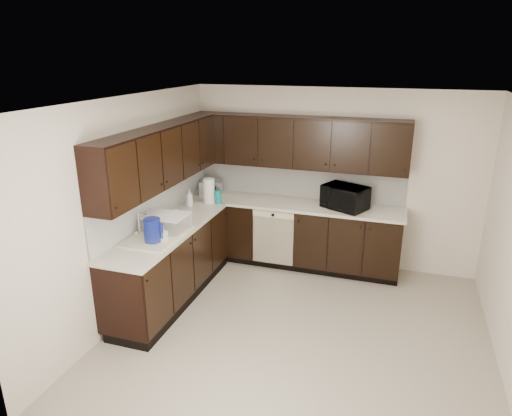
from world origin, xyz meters
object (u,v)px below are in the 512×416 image
(storage_bin, at_px, (165,223))
(blue_pitcher, at_px, (152,231))
(sink, at_px, (157,242))
(microwave, at_px, (345,197))
(toaster_oven, at_px, (211,187))

(storage_bin, relative_size, blue_pitcher, 1.74)
(sink, relative_size, blue_pitcher, 2.90)
(storage_bin, bearing_deg, microwave, 37.74)
(microwave, height_order, blue_pitcher, microwave)
(toaster_oven, xyz_separation_m, storage_bin, (0.07, -1.52, -0.01))
(microwave, bearing_deg, storage_bin, -117.82)
(sink, relative_size, toaster_oven, 2.52)
(toaster_oven, distance_m, blue_pitcher, 1.89)
(microwave, relative_size, toaster_oven, 1.74)
(toaster_oven, distance_m, storage_bin, 1.52)
(sink, distance_m, toaster_oven, 1.74)
(microwave, xyz_separation_m, toaster_oven, (-1.97, 0.05, -0.05))
(storage_bin, xyz_separation_m, blue_pitcher, (0.05, -0.37, 0.04))
(microwave, bearing_deg, toaster_oven, -157.04)
(toaster_oven, xyz_separation_m, blue_pitcher, (0.12, -1.89, 0.04))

